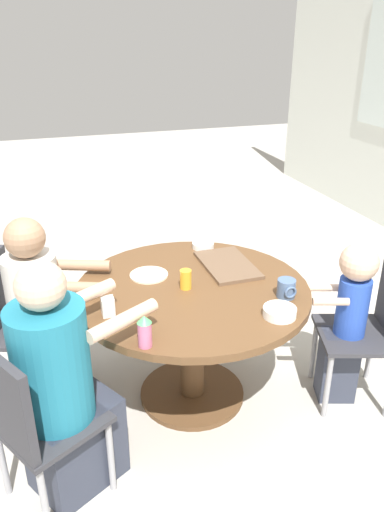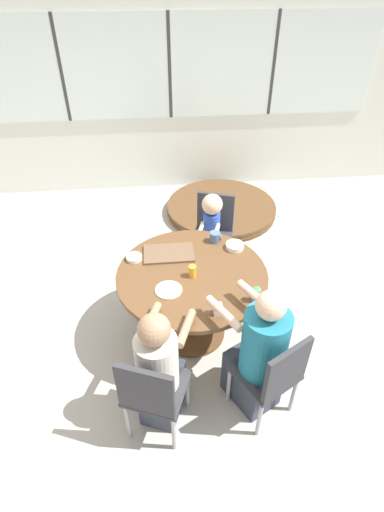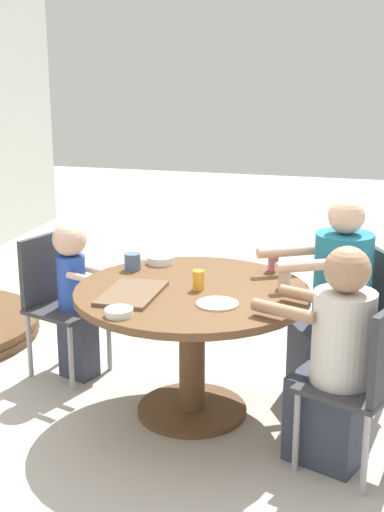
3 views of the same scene
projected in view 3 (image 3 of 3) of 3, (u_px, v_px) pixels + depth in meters
name	position (u px, v px, depth m)	size (l,w,h in m)	color
ground_plane	(192.00, 412.00, 3.92)	(16.00, 16.00, 0.00)	#B2ADA3
dining_table	(192.00, 318.00, 3.77)	(1.24, 1.24, 0.71)	brown
chair_for_woman_green_shirt	(362.00, 310.00, 4.02)	(0.54, 0.54, 0.85)	#333338
chair_for_man_blue_shirt	(368.00, 374.00, 3.22)	(0.52, 0.52, 0.85)	#333338
chair_for_toddler	(56.00, 293.00, 4.32)	(0.51, 0.51, 0.85)	#333338
person_woman_green_shirt	(335.00, 310.00, 3.98)	(0.56, 0.66, 1.16)	#333847
person_man_blue_shirt	(335.00, 367.00, 3.32)	(0.46, 0.59, 1.08)	#333847
person_toddler	(74.00, 297.00, 4.24)	(0.27, 0.36, 0.96)	#333847
food_tray_dark	(132.00, 293.00, 3.63)	(0.43, 0.27, 0.02)	brown
coffee_mug	(133.00, 261.00, 4.05)	(0.10, 0.09, 0.10)	slate
sippy_cup	(273.00, 258.00, 4.03)	(0.06, 0.06, 0.15)	#CC668C
juice_glass	(198.00, 280.00, 3.70)	(0.06, 0.06, 0.10)	gold
milk_carton_small	(285.00, 280.00, 3.73)	(0.06, 0.06, 0.09)	silver
bowl_white_shallow	(119.00, 312.00, 3.34)	(0.13, 0.13, 0.04)	white
bowl_cereal	(161.00, 260.00, 4.18)	(0.16, 0.16, 0.05)	white
plate_tortillas	(217.00, 304.00, 3.50)	(0.21, 0.21, 0.01)	beige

